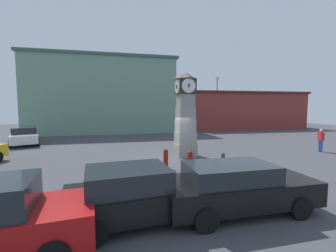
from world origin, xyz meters
name	(u,v)px	position (x,y,z in m)	size (l,w,h in m)	color
ground_plane	(170,159)	(0.00, 0.00, 0.00)	(70.55, 70.55, 0.00)	#424247
clock_tower	(185,116)	(1.15, 0.56, 2.55)	(1.41, 1.42, 5.31)	gray
bollard_near_tower	(166,158)	(-0.81, -1.98, 0.52)	(0.25, 0.25, 1.02)	maroon
bollard_mid_row	(190,160)	(0.29, -2.57, 0.50)	(0.27, 0.27, 0.98)	maroon
bollard_far_row	(223,161)	(1.97, -2.83, 0.43)	(0.20, 0.20, 0.84)	brown
car_near_tower	(136,194)	(-2.97, -6.94, 0.77)	(4.02, 2.12, 1.51)	black
car_by_building	(237,187)	(0.00, -7.20, 0.76)	(4.63, 1.94, 1.48)	black
car_silver_hatch	(24,136)	(-10.38, 8.31, 0.75)	(2.98, 4.49, 1.47)	silver
pedestrian_near_bench	(321,139)	(10.83, -0.68, 0.92)	(0.35, 0.45, 1.61)	#264CA5
street_lamp_near_road	(90,101)	(-5.56, 16.40, 3.93)	(0.50, 0.24, 6.85)	#333338
street_lamp_far_side	(217,100)	(10.44, 14.14, 4.06)	(0.50, 0.24, 7.10)	slate
warehouse_blue_far	(105,97)	(-3.81, 19.40, 4.62)	(18.09, 12.94, 9.23)	gray
storefront_low_left	(234,110)	(15.98, 19.00, 2.68)	(18.71, 12.50, 5.34)	maroon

